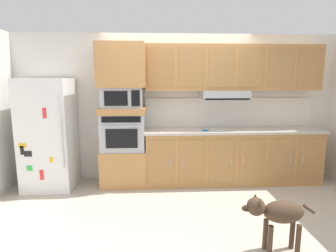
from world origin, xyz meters
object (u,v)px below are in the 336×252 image
screwdriver (205,130)px  refrigerator (49,134)px  microwave (123,97)px  dog (277,213)px  built_in_oven (123,131)px

screwdriver → refrigerator: bearing=178.0°
refrigerator → screwdriver: 2.51m
microwave → dog: 2.83m
microwave → screwdriver: microwave is taller
refrigerator → built_in_oven: 1.19m
screwdriver → dog: 1.94m
refrigerator → microwave: (1.18, 0.07, 0.58)m
built_in_oven → dog: (1.73, -1.98, -0.47)m
microwave → dog: microwave is taller
screwdriver → dog: (0.40, -1.83, -0.50)m
built_in_oven → screwdriver: (1.33, -0.15, 0.03)m
microwave → dog: bearing=-48.9°
dog → screwdriver: bearing=-77.1°
refrigerator → dog: 3.51m
microwave → screwdriver: 1.44m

